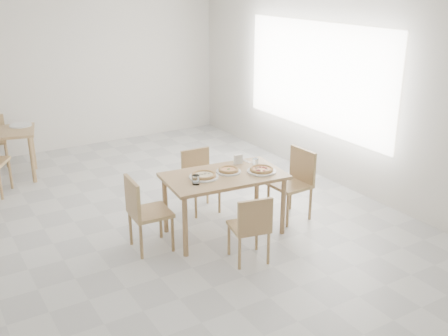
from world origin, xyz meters
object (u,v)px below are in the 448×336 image
pizza_margherita (229,170)px  plate_empty (20,125)px  tumbler_a (196,180)px  napkin_holder (238,160)px  pizza_pepperoni (262,169)px  tumbler_b (255,162)px  plate_pepperoni (262,171)px  pizza_mushroom (204,175)px  main_table (224,182)px  chair_south (251,225)px  chair_east (295,179)px  chair_north (199,176)px  chair_west (143,209)px  plate_margherita (229,172)px  plate_mushroom (204,177)px

pizza_margherita → plate_empty: pizza_margherita is taller
tumbler_a → napkin_holder: size_ratio=0.83×
pizza_margherita → plate_empty: 3.77m
pizza_pepperoni → plate_empty: bearing=119.3°
napkin_holder → plate_empty: bearing=123.0°
tumbler_b → napkin_holder: size_ratio=0.73×
plate_pepperoni → pizza_mushroom: size_ratio=1.04×
main_table → chair_south: size_ratio=1.87×
chair_south → chair_east: size_ratio=0.88×
chair_north → tumbler_a: size_ratio=7.58×
chair_north → chair_west: (-1.07, -0.65, 0.04)m
chair_east → pizza_margherita: chair_east is taller
plate_pepperoni → tumbler_b: bearing=75.7°
main_table → pizza_margherita: pizza_margherita is taller
plate_empty → tumbler_a: bearing=-71.8°
pizza_margherita → tumbler_b: 0.39m
chair_south → napkin_holder: napkin_holder is taller
napkin_holder → pizza_mushroom: bearing=-161.5°
plate_margherita → napkin_holder: napkin_holder is taller
chair_south → plate_pepperoni: size_ratio=2.28×
chair_east → tumbler_b: chair_east is taller
pizza_mushroom → chair_north: bearing=65.4°
main_table → plate_empty: size_ratio=4.42×
chair_west → plate_pepperoni: chair_west is taller
plate_mushroom → pizza_margherita: 0.33m
chair_north → plate_pepperoni: bearing=-67.2°
plate_mushroom → plate_empty: (-1.33, 3.38, 0.00)m
tumbler_a → tumbler_b: (0.90, 0.14, -0.01)m
plate_pepperoni → pizza_mushroom: 0.70m
chair_north → chair_east: chair_east is taller
main_table → pizza_mushroom: bearing=177.6°
chair_north → tumbler_b: bearing=-58.8°
chair_south → plate_mushroom: bearing=-68.5°
plate_pepperoni → tumbler_a: size_ratio=3.22×
chair_south → tumbler_a: tumbler_a is taller
napkin_holder → pizza_margherita: bearing=-143.1°
main_table → plate_mushroom: plate_mushroom is taller
pizza_margherita → pizza_pepperoni: 0.39m
chair_east → plate_pepperoni: chair_east is taller
chair_east → plate_empty: 4.35m
plate_mushroom → plate_pepperoni: (0.67, -0.19, 0.00)m
chair_north → pizza_pepperoni: (0.34, -0.92, 0.32)m
plate_pepperoni → tumbler_b: 0.21m
pizza_mushroom → pizza_pepperoni: (0.67, -0.19, 0.00)m
pizza_margherita → pizza_pepperoni: same height
chair_north → napkin_holder: napkin_holder is taller
main_table → chair_south: bearing=-93.2°
pizza_pepperoni → tumbler_a: 0.85m
chair_west → pizza_mushroom: chair_west is taller
tumbler_a → main_table: bearing=12.7°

